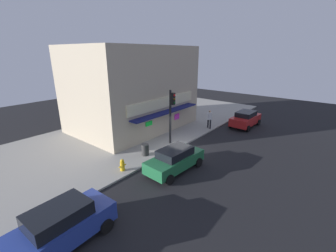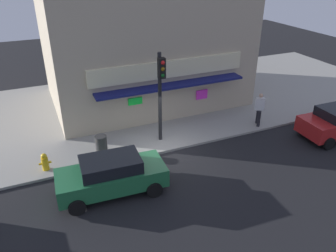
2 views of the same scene
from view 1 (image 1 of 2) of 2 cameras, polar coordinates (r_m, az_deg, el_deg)
ground_plane at (r=18.41m, az=2.66°, el=-5.84°), size 56.63×56.63×0.00m
sidewalk at (r=22.15m, az=-9.79°, el=-1.67°), size 37.75×11.88×0.12m
corner_building at (r=23.01m, az=-8.97°, el=9.52°), size 11.56×8.87×7.97m
traffic_light at (r=18.30m, az=0.87°, el=4.09°), size 0.32×0.58×4.52m
fire_hydrant at (r=15.15m, az=-11.51°, el=-9.69°), size 0.53×0.29×0.81m
trash_can at (r=17.02m, az=-5.81°, el=-6.00°), size 0.56×0.56×0.86m
pedestrian at (r=23.06m, az=10.48°, el=1.92°), size 0.54×0.57×1.86m
parked_car_blue at (r=10.72m, az=-25.65°, el=-21.99°), size 4.35×2.13×1.77m
parked_car_red at (r=24.96m, az=19.07°, el=1.75°), size 4.15×2.17×1.63m
parked_car_green at (r=14.90m, az=1.77°, el=-8.44°), size 4.36×2.15×1.58m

